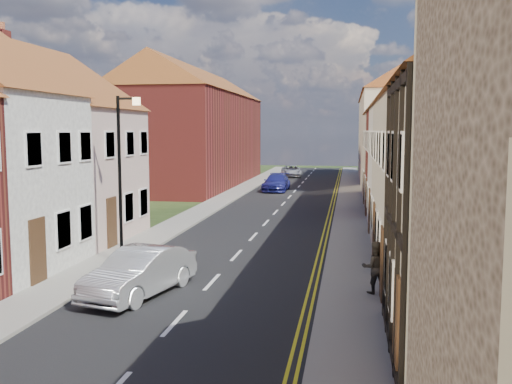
{
  "coord_description": "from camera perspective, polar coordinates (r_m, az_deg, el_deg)",
  "views": [
    {
      "loc": [
        4.32,
        0.49,
        4.89
      ],
      "look_at": [
        -0.14,
        27.6,
        1.92
      ],
      "focal_mm": 40.0,
      "sensor_mm": 36.0,
      "label": 1
    }
  ],
  "objects": [
    {
      "name": "road",
      "position": [
        30.23,
        1.0,
        -3.11
      ],
      "size": [
        7.0,
        90.0,
        0.02
      ],
      "primitive_type": "cube",
      "color": "black",
      "rests_on": "ground"
    },
    {
      "name": "block_left_far",
      "position": [
        51.36,
        -6.08,
        6.59
      ],
      "size": [
        8.3,
        24.2,
        10.5
      ],
      "color": "maroon",
      "rests_on": "ground"
    },
    {
      "name": "cottage_r_cream_mid",
      "position": [
        23.55,
        21.62,
        4.75
      ],
      "size": [
        8.3,
        5.2,
        9.0
      ],
      "color": "#B6B499",
      "rests_on": "ground"
    },
    {
      "name": "cottage_r_cream_far",
      "position": [
        39.53,
        16.65,
        5.32
      ],
      "size": [
        8.3,
        6.0,
        9.0
      ],
      "color": "#B6B499",
      "rests_on": "ground"
    },
    {
      "name": "car_far",
      "position": [
        46.16,
        2.05,
        0.94
      ],
      "size": [
        1.94,
        4.7,
        1.36
      ],
      "primitive_type": "imported",
      "rotation": [
        0.0,
        0.0,
        -0.01
      ],
      "color": "navy",
      "rests_on": "ground"
    },
    {
      "name": "lamppost",
      "position": [
        21.18,
        -13.27,
        2.35
      ],
      "size": [
        0.88,
        0.15,
        6.0
      ],
      "color": "black",
      "rests_on": "pavement_left"
    },
    {
      "name": "car_mid",
      "position": [
        17.39,
        -11.52,
        -7.87
      ],
      "size": [
        2.46,
        4.51,
        1.41
      ],
      "primitive_type": "imported",
      "rotation": [
        0.0,
        0.0,
        -0.24
      ],
      "color": "#B3B6BB",
      "rests_on": "ground"
    },
    {
      "name": "pedestrian_right",
      "position": [
        17.2,
        11.77,
        -7.39
      ],
      "size": [
        0.85,
        0.72,
        1.55
      ],
      "primitive_type": "imported",
      "rotation": [
        0.0,
        0.0,
        3.33
      ],
      "color": "black",
      "rests_on": "pavement_right"
    },
    {
      "name": "cottage_r_white_far",
      "position": [
        34.18,
        17.79,
        5.2
      ],
      "size": [
        8.3,
        5.2,
        9.0
      ],
      "color": "maroon",
      "rests_on": "ground"
    },
    {
      "name": "cottage_l_pink",
      "position": [
        27.05,
        -20.98,
        4.67
      ],
      "size": [
        8.3,
        6.3,
        8.8
      ],
      "color": "#B7A390",
      "rests_on": "ground"
    },
    {
      "name": "car_distant",
      "position": [
        60.37,
        3.54,
        2.1
      ],
      "size": [
        2.59,
        4.62,
        1.22
      ],
      "primitive_type": "imported",
      "rotation": [
        0.0,
        0.0,
        0.13
      ],
      "color": "#B7B9C0",
      "rests_on": "ground"
    },
    {
      "name": "block_right_far",
      "position": [
        54.74,
        14.65,
        6.4
      ],
      "size": [
        8.3,
        24.2,
        10.5
      ],
      "color": "#B6B499",
      "rests_on": "ground"
    },
    {
      "name": "cottage_r_pink",
      "position": [
        28.85,
        19.35,
        5.0
      ],
      "size": [
        8.3,
        6.0,
        9.0
      ],
      "color": "white",
      "rests_on": "ground"
    },
    {
      "name": "pavement_right",
      "position": [
        29.91,
        9.38,
        -3.2
      ],
      "size": [
        1.8,
        90.0,
        0.12
      ],
      "primitive_type": "cube",
      "color": "gray",
      "rests_on": "ground"
    },
    {
      "name": "pavement_left",
      "position": [
        31.15,
        -7.05,
        -2.79
      ],
      "size": [
        1.8,
        90.0,
        0.12
      ],
      "primitive_type": "cube",
      "color": "gray",
      "rests_on": "ground"
    }
  ]
}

